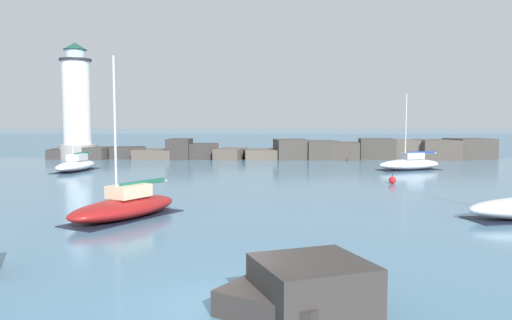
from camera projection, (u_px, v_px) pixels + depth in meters
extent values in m
plane|color=teal|center=(221.00, 306.00, 13.28)|extent=(600.00, 600.00, 0.00)
cube|color=teal|center=(257.00, 140.00, 123.91)|extent=(400.00, 116.00, 0.01)
cube|color=#383330|center=(65.00, 154.00, 64.59)|extent=(4.26, 4.60, 1.21)
cube|color=#423D38|center=(92.00, 153.00, 63.69)|extent=(5.08, 4.15, 1.55)
cube|color=#383330|center=(128.00, 153.00, 64.97)|extent=(5.33, 4.89, 1.45)
cube|color=brown|center=(156.00, 154.00, 63.98)|extent=(5.39, 5.16, 1.20)
cube|color=#383330|center=(179.00, 149.00, 63.45)|extent=(2.95, 4.03, 2.58)
cube|color=#383330|center=(204.00, 151.00, 64.15)|extent=(4.14, 4.21, 1.94)
cube|color=brown|center=(231.00, 154.00, 63.49)|extent=(4.30, 5.91, 1.35)
cube|color=brown|center=(262.00, 154.00, 63.78)|extent=(4.78, 5.32, 1.22)
cube|color=#423D38|center=(291.00, 149.00, 63.37)|extent=(4.52, 4.93, 2.51)
cube|color=#423D38|center=(320.00, 150.00, 63.19)|extent=(4.15, 4.39, 2.34)
cube|color=#4C443D|center=(346.00, 151.00, 63.55)|extent=(4.88, 6.22, 2.11)
cube|color=#423D38|center=(376.00, 149.00, 64.48)|extent=(4.94, 5.68, 2.55)
cube|color=brown|center=(407.00, 149.00, 63.87)|extent=(5.48, 4.08, 2.43)
cube|color=#4C443D|center=(436.00, 149.00, 63.46)|extent=(4.67, 5.42, 2.45)
cube|color=#423D38|center=(469.00, 149.00, 64.19)|extent=(5.96, 5.57, 2.59)
cylinder|color=gray|center=(78.00, 152.00, 64.22)|extent=(4.67, 4.67, 1.80)
cylinder|color=white|center=(77.00, 103.00, 63.73)|extent=(3.46, 3.46, 10.65)
cylinder|color=#232328|center=(75.00, 60.00, 63.29)|extent=(3.98, 3.98, 0.25)
cylinder|color=silver|center=(75.00, 54.00, 63.23)|extent=(2.42, 2.42, 1.15)
cone|color=#194C38|center=(75.00, 46.00, 63.15)|extent=(2.94, 2.94, 0.90)
cube|color=#383330|center=(282.00, 301.00, 12.73)|extent=(3.63, 3.48, 0.68)
cube|color=#383330|center=(312.00, 288.00, 12.67)|extent=(3.43, 3.37, 1.39)
ellipsoid|color=maroon|center=(124.00, 208.00, 25.17)|extent=(5.58, 7.04, 1.02)
cube|color=black|center=(125.00, 218.00, 25.21)|extent=(5.37, 6.73, 0.03)
cube|color=beige|center=(129.00, 191.00, 25.39)|extent=(2.20, 2.43, 0.64)
cylinder|color=silver|center=(115.00, 128.00, 24.42)|extent=(0.12, 0.12, 7.04)
cylinder|color=#BCBCC1|center=(143.00, 184.00, 26.23)|extent=(1.99, 3.22, 0.10)
cube|color=#1E664C|center=(143.00, 182.00, 26.22)|extent=(1.79, 2.80, 0.20)
ellipsoid|color=white|center=(76.00, 166.00, 48.59)|extent=(3.09, 6.82, 1.00)
cube|color=black|center=(76.00, 171.00, 48.63)|extent=(3.00, 6.49, 0.03)
cube|color=silver|center=(77.00, 157.00, 48.85)|extent=(1.50, 2.12, 0.64)
cylinder|color=silver|center=(72.00, 129.00, 47.81)|extent=(0.12, 0.12, 6.21)
cylinder|color=#BCBCC1|center=(82.00, 154.00, 49.81)|extent=(0.53, 3.61, 0.10)
cube|color=#1E664C|center=(82.00, 153.00, 49.80)|extent=(0.57, 3.08, 0.20)
ellipsoid|color=white|center=(409.00, 165.00, 49.52)|extent=(7.12, 4.38, 1.07)
cube|color=black|center=(409.00, 170.00, 49.56)|extent=(6.79, 4.23, 0.03)
cube|color=#B2B2B7|center=(412.00, 156.00, 49.56)|extent=(2.33, 1.85, 0.64)
cylinder|color=silver|center=(406.00, 127.00, 49.06)|extent=(0.12, 0.12, 6.47)
cylinder|color=#BCBCC1|center=(421.00, 153.00, 49.87)|extent=(3.54, 1.32, 0.10)
cube|color=navy|center=(421.00, 152.00, 49.86)|extent=(3.04, 1.23, 0.20)
sphere|color=red|center=(392.00, 180.00, 38.79)|extent=(0.58, 0.58, 0.58)
cylinder|color=black|center=(393.00, 175.00, 38.76)|extent=(0.04, 0.04, 0.20)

